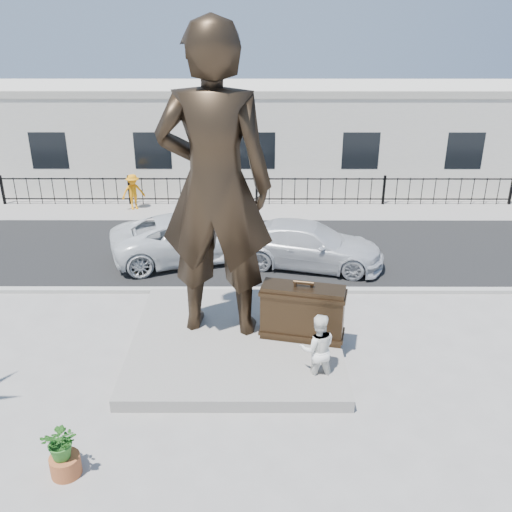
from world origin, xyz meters
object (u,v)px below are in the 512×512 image
Objects in this scene: statue at (215,187)px; car_white at (193,237)px; tourist at (318,349)px; suitcase at (303,312)px.

car_white is (-1.18, 5.05, -3.30)m from statue.
statue is 1.38× the size of car_white.
tourist is at bearing -169.47° from car_white.
car_white is at bearing -70.78° from statue.
tourist is at bearing -67.74° from suitcase.
statue is 4.45m from tourist.
statue is at bearing 176.93° from car_white.
suitcase is 0.37× the size of car_white.
suitcase is 1.16× the size of tourist.
statue reaches higher than car_white.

